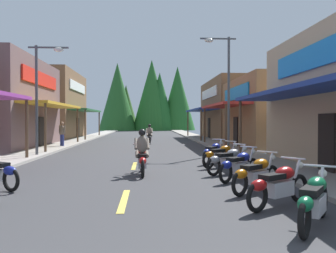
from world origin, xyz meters
name	(u,v)px	position (x,y,z in m)	size (l,w,h in m)	color
ground	(141,145)	(0.00, 26.36, -0.05)	(9.41, 82.72, 0.10)	#38383A
sidewalk_left	(65,144)	(-5.71, 26.36, 0.06)	(2.02, 82.72, 0.12)	#9E9991
sidewalk_right	(215,144)	(5.71, 26.36, 0.06)	(2.02, 82.72, 0.12)	gray
centerline_dashes	(142,141)	(0.00, 30.87, 0.01)	(0.16, 60.75, 0.01)	#E0C64C
storefront_left_far	(37,105)	(-10.79, 36.47, 3.40)	(9.98, 10.89, 6.79)	brown
storefront_right_middle	(288,113)	(10.45, 23.62, 2.41)	(9.33, 9.18, 4.80)	olive
storefront_right_far	(244,110)	(10.28, 34.51, 2.93)	(8.97, 11.61, 5.86)	brown
streetlamp_left	(43,84)	(-4.79, 17.55, 3.74)	(2.02, 0.30, 5.68)	#474C51
streetlamp_right	(224,78)	(4.82, 18.89, 4.22)	(2.02, 0.30, 6.55)	#474C51
motorcycle_parked_right_0	(314,200)	(3.43, 4.99, 0.49)	(1.35, 1.78, 1.04)	black
motorcycle_parked_right_1	(279,185)	(3.35, 6.46, 0.49)	(1.81, 1.30, 1.04)	black
motorcycle_parked_right_2	(256,174)	(3.35, 8.03, 0.49)	(1.69, 1.47, 1.04)	black
motorcycle_parked_right_3	(239,165)	(3.37, 9.83, 0.49)	(1.65, 1.52, 1.04)	black
motorcycle_parked_right_4	(229,160)	(3.36, 11.19, 0.49)	(1.84, 1.26, 1.04)	black
motorcycle_parked_right_5	(222,155)	(3.46, 12.94, 0.49)	(1.81, 1.31, 1.04)	black
motorcycle_parked_right_6	(214,152)	(3.40, 14.26, 0.49)	(1.32, 1.81, 1.04)	black
rider_cruising_lead	(142,156)	(0.36, 11.23, 0.66)	(0.60, 2.14, 1.57)	black
rider_cruising_trailing	(149,136)	(0.68, 27.15, 0.66)	(0.60, 2.14, 1.57)	black
pedestrian_browsing	(62,132)	(-5.28, 23.69, 1.04)	(0.49, 0.42, 1.78)	#333F8C
treeline_backdrop	(148,98)	(0.69, 66.62, 6.02)	(18.13, 11.89, 13.25)	#235E23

